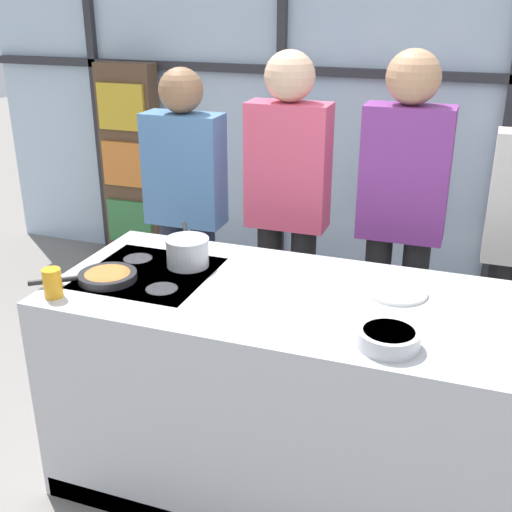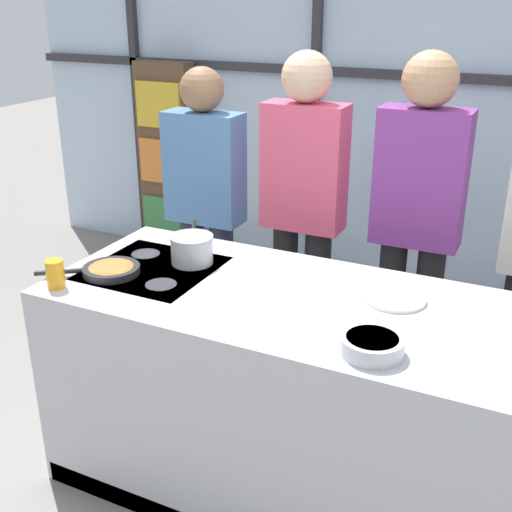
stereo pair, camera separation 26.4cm
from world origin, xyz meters
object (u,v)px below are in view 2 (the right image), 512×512
spectator_center_left (303,201)px  spectator_center_right (417,214)px  juice_glass_near (55,274)px  saucepan (192,248)px  frying_pan (109,270)px  mixing_bowl (372,345)px  spectator_far_left (205,200)px  white_plate (394,298)px

spectator_center_left → spectator_center_right: bearing=-180.0°
spectator_center_left → juice_glass_near: spectator_center_left is taller
spectator_center_right → saucepan: size_ratio=5.56×
juice_glass_near → frying_pan: bearing=61.9°
frying_pan → mixing_bowl: 1.20m
frying_pan → saucepan: saucepan is taller
spectator_far_left → mixing_bowl: size_ratio=7.96×
spectator_center_left → spectator_center_right: spectator_center_right is taller
frying_pan → white_plate: 1.19m
spectator_far_left → juice_glass_near: size_ratio=14.47×
spectator_center_right → mixing_bowl: spectator_center_right is taller
spectator_center_left → mixing_bowl: spectator_center_left is taller
saucepan → juice_glass_near: bearing=-128.4°
spectator_far_left → frying_pan: spectator_far_left is taller
frying_pan → spectator_far_left: bearing=96.2°
juice_glass_near → spectator_center_left: bearing=64.1°
spectator_far_left → frying_pan: size_ratio=4.43×
saucepan → juice_glass_near: saucepan is taller
saucepan → spectator_center_right: bearing=42.7°
saucepan → mixing_bowl: (0.93, -0.41, -0.03)m
white_plate → mixing_bowl: size_ratio=1.15×
spectator_center_left → saucepan: spectator_center_left is taller
spectator_center_left → juice_glass_near: 1.34m
spectator_center_right → white_plate: bearing=96.9°
frying_pan → juice_glass_near: juice_glass_near is taller
white_plate → saucepan: bearing=-178.6°
mixing_bowl → white_plate: bearing=94.4°
white_plate → mixing_bowl: mixing_bowl is taller
spectator_center_right → juice_glass_near: 1.69m
spectator_center_left → mixing_bowl: (0.71, -1.16, -0.07)m
spectator_center_right → frying_pan: (-1.07, -1.01, -0.10)m
spectator_center_right → saucepan: bearing=42.7°
spectator_center_left → juice_glass_near: (-0.59, -1.21, -0.04)m
frying_pan → saucepan: 0.37m
spectator_center_left → spectator_center_right: size_ratio=0.99×
frying_pan → juice_glass_near: bearing=-118.1°
spectator_center_left → white_plate: 1.00m
spectator_center_left → saucepan: (-0.22, -0.75, -0.03)m
spectator_center_right → white_plate: 0.74m
frying_pan → spectator_center_left: bearing=64.5°
spectator_center_left → saucepan: 0.78m
spectator_center_left → white_plate: bearing=132.9°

